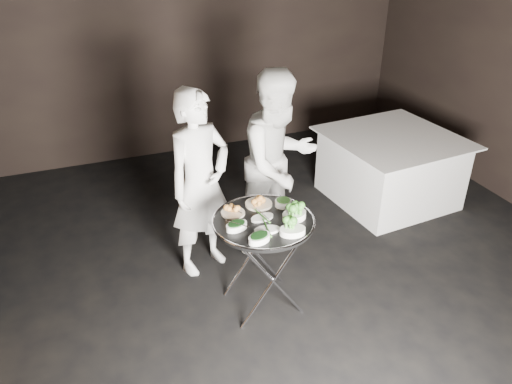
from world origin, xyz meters
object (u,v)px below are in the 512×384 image
object	(u,v)px
dining_table	(390,168)
waiter_left	(200,184)
serving_tray	(263,221)
waiter_right	(279,163)
tray_stand	(263,259)

from	to	relation	value
dining_table	waiter_left	bearing A→B (deg)	-168.94
serving_tray	waiter_right	xyz separation A→B (m)	(0.45, 0.75, 0.06)
serving_tray	dining_table	bearing A→B (deg)	30.00
serving_tray	waiter_left	world-z (taller)	waiter_left
serving_tray	waiter_left	distance (m)	0.73
waiter_right	dining_table	distance (m)	1.58
serving_tray	waiter_left	bearing A→B (deg)	113.43
tray_stand	dining_table	xyz separation A→B (m)	(1.91, 1.10, -0.07)
serving_tray	waiter_right	distance (m)	0.88
tray_stand	dining_table	distance (m)	2.21
waiter_right	dining_table	size ratio (longest dim) A/B	1.31
tray_stand	waiter_left	distance (m)	0.83
tray_stand	serving_tray	world-z (taller)	serving_tray
dining_table	serving_tray	bearing A→B (deg)	-150.00
tray_stand	dining_table	bearing A→B (deg)	30.00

